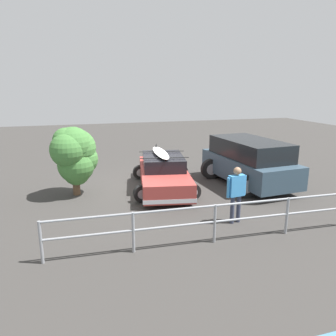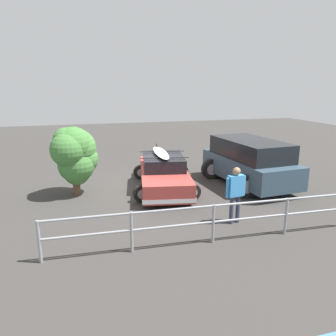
{
  "view_description": "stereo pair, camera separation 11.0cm",
  "coord_description": "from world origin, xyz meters",
  "px_view_note": "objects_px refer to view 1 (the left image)",
  "views": [
    {
      "loc": [
        2.61,
        11.79,
        3.84
      ],
      "look_at": [
        -0.58,
        0.93,
        0.95
      ],
      "focal_mm": 35.0,
      "sensor_mm": 36.0,
      "label": 1
    },
    {
      "loc": [
        2.5,
        11.82,
        3.84
      ],
      "look_at": [
        -0.58,
        0.93,
        0.95
      ],
      "focal_mm": 35.0,
      "sensor_mm": 36.0,
      "label": 2
    }
  ],
  "objects_px": {
    "suv_car": "(249,161)",
    "person_bystander": "(236,190)",
    "bush_near_left": "(75,154)",
    "sedan_car": "(163,173)"
  },
  "relations": [
    {
      "from": "suv_car",
      "to": "sedan_car",
      "type": "bearing_deg",
      "value": -8.13
    },
    {
      "from": "bush_near_left",
      "to": "person_bystander",
      "type": "bearing_deg",
      "value": 138.58
    },
    {
      "from": "suv_car",
      "to": "person_bystander",
      "type": "bearing_deg",
      "value": 55.21
    },
    {
      "from": "sedan_car",
      "to": "person_bystander",
      "type": "distance_m",
      "value": 3.86
    },
    {
      "from": "person_bystander",
      "to": "bush_near_left",
      "type": "xyz_separation_m",
      "value": [
        4.28,
        -3.77,
        0.52
      ]
    },
    {
      "from": "bush_near_left",
      "to": "suv_car",
      "type": "bearing_deg",
      "value": 174.97
    },
    {
      "from": "person_bystander",
      "to": "bush_near_left",
      "type": "distance_m",
      "value": 5.73
    },
    {
      "from": "sedan_car",
      "to": "bush_near_left",
      "type": "xyz_separation_m",
      "value": [
        3.18,
        -0.1,
        0.91
      ]
    },
    {
      "from": "person_bystander",
      "to": "suv_car",
      "type": "bearing_deg",
      "value": -124.79
    },
    {
      "from": "sedan_car",
      "to": "bush_near_left",
      "type": "distance_m",
      "value": 3.31
    }
  ]
}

